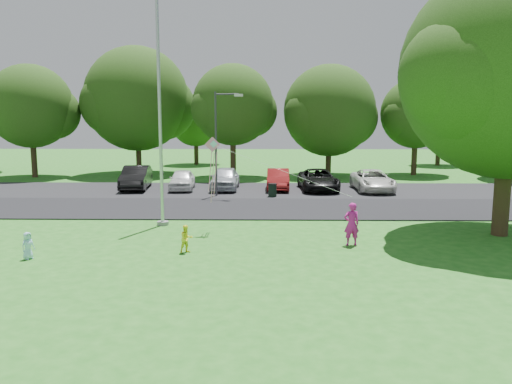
{
  "coord_description": "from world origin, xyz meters",
  "views": [
    {
      "loc": [
        0.91,
        -16.03,
        4.54
      ],
      "look_at": [
        0.55,
        4.0,
        1.6
      ],
      "focal_mm": 35.0,
      "sensor_mm": 36.0,
      "label": 1
    }
  ],
  "objects_px": {
    "trash_can": "(272,191)",
    "child_blue": "(28,246)",
    "woman": "(352,224)",
    "big_tree": "(509,75)",
    "street_lamp": "(220,134)",
    "kite": "(215,156)",
    "flagpole": "(160,128)",
    "child_yellow": "(186,239)"
  },
  "relations": [
    {
      "from": "flagpole",
      "to": "child_blue",
      "type": "relative_size",
      "value": 11.12
    },
    {
      "from": "trash_can",
      "to": "child_blue",
      "type": "relative_size",
      "value": 0.91
    },
    {
      "from": "trash_can",
      "to": "big_tree",
      "type": "xyz_separation_m",
      "value": [
        8.72,
        -9.42,
        5.75
      ]
    },
    {
      "from": "kite",
      "to": "flagpole",
      "type": "bearing_deg",
      "value": 149.3
    },
    {
      "from": "trash_can",
      "to": "kite",
      "type": "xyz_separation_m",
      "value": [
        -2.42,
        -9.05,
        2.67
      ]
    },
    {
      "from": "trash_can",
      "to": "big_tree",
      "type": "bearing_deg",
      "value": -47.22
    },
    {
      "from": "flagpole",
      "to": "kite",
      "type": "bearing_deg",
      "value": -28.69
    },
    {
      "from": "big_tree",
      "to": "child_yellow",
      "type": "distance_m",
      "value": 13.42
    },
    {
      "from": "woman",
      "to": "trash_can",
      "type": "bearing_deg",
      "value": -84.87
    },
    {
      "from": "trash_can",
      "to": "child_blue",
      "type": "xyz_separation_m",
      "value": [
        -8.17,
        -13.06,
        0.04
      ]
    },
    {
      "from": "woman",
      "to": "child_yellow",
      "type": "distance_m",
      "value": 5.93
    },
    {
      "from": "street_lamp",
      "to": "child_blue",
      "type": "distance_m",
      "value": 14.58
    },
    {
      "from": "street_lamp",
      "to": "flagpole",
      "type": "bearing_deg",
      "value": -85.95
    },
    {
      "from": "flagpole",
      "to": "trash_can",
      "type": "relative_size",
      "value": 12.23
    },
    {
      "from": "woman",
      "to": "child_blue",
      "type": "distance_m",
      "value": 11.05
    },
    {
      "from": "woman",
      "to": "big_tree",
      "type": "bearing_deg",
      "value": -173.39
    },
    {
      "from": "big_tree",
      "to": "child_blue",
      "type": "relative_size",
      "value": 11.64
    },
    {
      "from": "street_lamp",
      "to": "trash_can",
      "type": "relative_size",
      "value": 7.46
    },
    {
      "from": "child_yellow",
      "to": "child_blue",
      "type": "bearing_deg",
      "value": 155.61
    },
    {
      "from": "child_yellow",
      "to": "child_blue",
      "type": "height_order",
      "value": "child_yellow"
    },
    {
      "from": "child_blue",
      "to": "woman",
      "type": "bearing_deg",
      "value": -49.21
    },
    {
      "from": "street_lamp",
      "to": "woman",
      "type": "relative_size",
      "value": 3.89
    },
    {
      "from": "big_tree",
      "to": "child_blue",
      "type": "xyz_separation_m",
      "value": [
        -16.89,
        -3.64,
        -5.72
      ]
    },
    {
      "from": "woman",
      "to": "flagpole",
      "type": "bearing_deg",
      "value": -32.44
    },
    {
      "from": "street_lamp",
      "to": "trash_can",
      "type": "height_order",
      "value": "street_lamp"
    },
    {
      "from": "flagpole",
      "to": "woman",
      "type": "bearing_deg",
      "value": -23.9
    },
    {
      "from": "trash_can",
      "to": "woman",
      "type": "height_order",
      "value": "woman"
    },
    {
      "from": "woman",
      "to": "child_yellow",
      "type": "relative_size",
      "value": 1.62
    },
    {
      "from": "street_lamp",
      "to": "child_yellow",
      "type": "distance_m",
      "value": 12.8
    },
    {
      "from": "trash_can",
      "to": "big_tree",
      "type": "height_order",
      "value": "big_tree"
    },
    {
      "from": "child_blue",
      "to": "street_lamp",
      "type": "bearing_deg",
      "value": 9.3
    },
    {
      "from": "child_yellow",
      "to": "kite",
      "type": "bearing_deg",
      "value": 43.1
    },
    {
      "from": "woman",
      "to": "child_yellow",
      "type": "bearing_deg",
      "value": 2.46
    },
    {
      "from": "child_yellow",
      "to": "flagpole",
      "type": "bearing_deg",
      "value": 76.93
    },
    {
      "from": "big_tree",
      "to": "woman",
      "type": "xyz_separation_m",
      "value": [
        -6.03,
        -1.63,
        -5.38
      ]
    },
    {
      "from": "child_yellow",
      "to": "woman",
      "type": "bearing_deg",
      "value": -23.23
    },
    {
      "from": "flagpole",
      "to": "big_tree",
      "type": "height_order",
      "value": "big_tree"
    },
    {
      "from": "child_yellow",
      "to": "child_blue",
      "type": "distance_m",
      "value": 5.13
    },
    {
      "from": "child_blue",
      "to": "flagpole",
      "type": "bearing_deg",
      "value": -1.51
    },
    {
      "from": "street_lamp",
      "to": "child_yellow",
      "type": "height_order",
      "value": "street_lamp"
    },
    {
      "from": "street_lamp",
      "to": "child_blue",
      "type": "height_order",
      "value": "street_lamp"
    },
    {
      "from": "street_lamp",
      "to": "child_blue",
      "type": "xyz_separation_m",
      "value": [
        -5.11,
        -13.28,
        -3.21
      ]
    }
  ]
}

